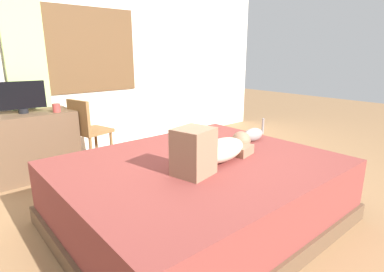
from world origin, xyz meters
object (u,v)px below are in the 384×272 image
tv_monitor (21,97)px  chair_by_desk (87,128)px  cup (56,108)px  bed (198,192)px  cat (252,135)px  desk (33,144)px  person_lying (215,150)px

tv_monitor → chair_by_desk: 0.77m
tv_monitor → cup: tv_monitor is taller
bed → cat: 0.85m
bed → cat: (0.78, 0.09, 0.34)m
desk → bed: bearing=-69.1°
bed → desk: bearing=110.9°
cat → tv_monitor: size_ratio=0.75×
bed → tv_monitor: size_ratio=4.56×
bed → person_lying: person_lying is taller
bed → cup: cup is taller
bed → tv_monitor: (-0.81, 2.00, 0.66)m
cat → tv_monitor: bearing=129.6°
person_lying → chair_by_desk: 1.95m
desk → chair_by_desk: 0.62m
cat → chair_by_desk: size_ratio=0.42×
tv_monitor → desk: bearing=0.0°
cup → tv_monitor: bearing=152.0°
desk → chair_by_desk: chair_by_desk is taller
person_lying → desk: (-0.82, 2.12, -0.28)m
chair_by_desk → person_lying: bearing=-82.5°
desk → person_lying: bearing=-68.8°
desk → chair_by_desk: bearing=-19.2°
person_lying → tv_monitor: bearing=112.3°
bed → chair_by_desk: 1.83m
desk → chair_by_desk: size_ratio=1.05×
chair_by_desk → cat: bearing=-60.5°
bed → desk: (-0.76, 2.00, 0.10)m
cat → tv_monitor: (-1.59, 1.91, 0.31)m
person_lying → chair_by_desk: bearing=97.5°
bed → tv_monitor: 2.26m
tv_monitor → cup: bearing=-28.0°
cat → chair_by_desk: chair_by_desk is taller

